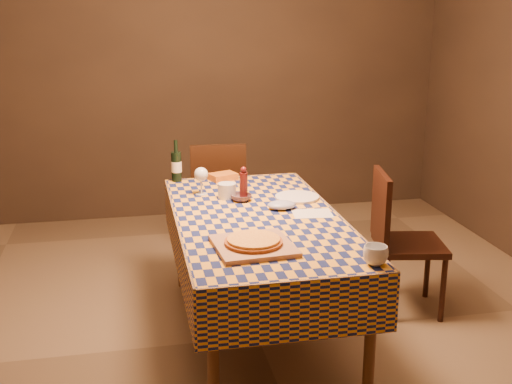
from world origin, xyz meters
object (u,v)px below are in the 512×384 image
(bowl, at_px, (241,198))
(chair_far, at_px, (217,193))
(dining_table, at_px, (258,229))
(wine_bottle, at_px, (176,166))
(pizza, at_px, (254,241))
(chair_right, at_px, (397,234))
(white_plate, at_px, (297,197))
(cutting_board, at_px, (254,246))

(bowl, bearing_deg, chair_far, 90.13)
(dining_table, relative_size, wine_bottle, 6.42)
(pizza, distance_m, chair_right, 1.30)
(dining_table, xyz_separation_m, white_plate, (0.31, 0.30, 0.08))
(chair_far, bearing_deg, cutting_board, -92.55)
(pizza, bearing_deg, chair_right, 32.18)
(bowl, distance_m, wine_bottle, 0.66)
(wine_bottle, distance_m, chair_right, 1.55)
(cutting_board, height_order, bowl, bowl)
(white_plate, height_order, chair_far, chair_far)
(dining_table, bearing_deg, white_plate, 43.48)
(wine_bottle, xyz_separation_m, chair_far, (0.35, 0.50, -0.35))
(pizza, relative_size, bowl, 2.44)
(cutting_board, height_order, wine_bottle, wine_bottle)
(chair_right, bearing_deg, dining_table, -168.93)
(dining_table, distance_m, bowl, 0.33)
(white_plate, relative_size, chair_right, 0.29)
(bowl, xyz_separation_m, white_plate, (0.35, -0.02, -0.01))
(bowl, relative_size, white_plate, 0.47)
(wine_bottle, height_order, chair_far, wine_bottle)
(dining_table, distance_m, white_plate, 0.44)
(pizza, bearing_deg, wine_bottle, 101.14)
(bowl, bearing_deg, white_plate, -3.37)
(wine_bottle, bearing_deg, chair_far, 54.97)
(chair_far, relative_size, chair_right, 1.00)
(wine_bottle, relative_size, chair_far, 0.31)
(dining_table, height_order, wine_bottle, wine_bottle)
(pizza, xyz_separation_m, wine_bottle, (-0.27, 1.35, 0.07))
(bowl, height_order, chair_far, chair_far)
(chair_right, bearing_deg, wine_bottle, 153.25)
(pizza, height_order, chair_far, chair_far)
(cutting_board, bearing_deg, bowl, 84.01)
(cutting_board, distance_m, chair_right, 1.30)
(dining_table, relative_size, pizza, 5.87)
(cutting_board, height_order, chair_right, chair_right)
(pizza, distance_m, wine_bottle, 1.38)
(white_plate, bearing_deg, bowl, 176.63)
(pizza, height_order, white_plate, pizza)
(wine_bottle, bearing_deg, dining_table, -65.70)
(bowl, bearing_deg, pizza, -95.99)
(cutting_board, relative_size, wine_bottle, 1.32)
(cutting_board, distance_m, chair_far, 1.87)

